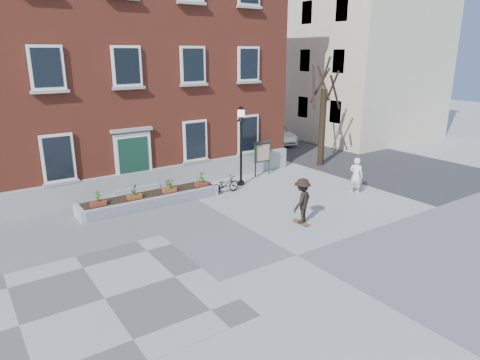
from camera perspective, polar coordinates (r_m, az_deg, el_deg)
ground at (r=14.31m, az=7.57°, el=-9.91°), size 100.00×100.00×0.00m
checker_patch at (r=12.49m, az=-17.60°, el=-14.86°), size 6.00×6.00×0.01m
bicycle at (r=20.03m, az=-2.05°, el=-0.64°), size 1.60×0.64×0.82m
parked_car at (r=31.19m, az=4.44°, el=6.17°), size 2.08×4.45×1.41m
bystander at (r=20.59m, az=15.21°, el=0.56°), size 0.62×0.74×1.73m
brick_building at (r=24.31m, az=-19.25°, el=15.63°), size 18.40×10.85×12.60m
planter_assembly at (r=18.88m, az=-11.78°, el=-2.42°), size 6.20×1.12×1.15m
bare_tree at (r=25.10m, az=10.98°, el=8.18°), size 1.83×1.83×6.16m
side_street at (r=39.56m, az=8.30°, el=17.47°), size 15.20×36.00×14.50m
lamp_post at (r=20.76m, az=0.14°, el=6.04°), size 0.40×0.40×3.93m
notice_board at (r=22.78m, az=3.01°, el=3.70°), size 1.10×0.16×1.87m
skateboarder at (r=16.46m, az=8.27°, el=-2.75°), size 1.29×1.04×1.82m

